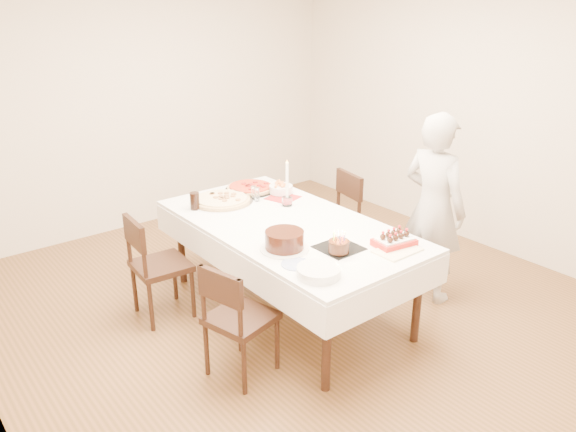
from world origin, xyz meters
TOP-DOWN VIEW (x-y plane):
  - floor at (0.00, 0.00)m, footprint 5.00×5.00m
  - wall_back at (0.00, 2.50)m, footprint 4.50×0.04m
  - wall_right at (2.25, 0.00)m, footprint 0.04×5.00m
  - dining_table at (-0.09, 0.04)m, footprint 1.28×2.21m
  - chair_right_savory at (0.68, 0.39)m, footprint 0.53×0.53m
  - chair_left_savory at (-0.92, 0.59)m, footprint 0.47×0.47m
  - chair_left_dessert at (-0.84, -0.40)m, footprint 0.52×0.52m
  - person at (0.97, -0.50)m, footprint 0.39×0.58m
  - pizza_white at (-0.25, 0.75)m, footprint 0.54×0.54m
  - pizza_pepperoni at (0.12, 0.86)m, footprint 0.48×0.48m
  - red_placemat at (0.23, 0.52)m, footprint 0.30×0.30m
  - pasta_bowl at (0.28, 0.62)m, footprint 0.23×0.23m
  - taper_candle at (0.14, 0.35)m, footprint 0.10×0.10m
  - shaker_pair at (0.01, 0.59)m, footprint 0.12×0.12m
  - cola_glass at (-0.50, 0.75)m, footprint 0.08×0.08m
  - layer_cake at (-0.41, -0.31)m, footprint 0.40×0.40m
  - cake_board at (-0.10, -0.53)m, footprint 0.28×0.28m
  - birthday_cake at (-0.16, -0.59)m, footprint 0.18×0.18m
  - strawberry_box at (0.23, -0.74)m, footprint 0.31×0.23m
  - box_lid at (0.18, -0.82)m, footprint 0.31×0.21m
  - plate_stack at (-0.48, -0.75)m, footprint 0.30×0.30m
  - china_plate at (-0.49, -0.54)m, footprint 0.26×0.26m

SIDE VIEW (x-z plane):
  - floor at x=0.00m, z-range 0.00..0.00m
  - dining_table at x=-0.09m, z-range 0.00..0.75m
  - chair_left_dessert at x=-0.84m, z-range 0.00..0.83m
  - chair_left_savory at x=-0.92m, z-range 0.00..0.86m
  - chair_right_savory at x=0.68m, z-range 0.00..0.90m
  - red_placemat at x=0.23m, z-range 0.75..0.75m
  - cake_board at x=-0.10m, z-range 0.74..0.76m
  - box_lid at x=0.18m, z-range 0.74..0.76m
  - china_plate at x=-0.49m, z-range 0.75..0.76m
  - pizza_white at x=-0.25m, z-range 0.75..0.79m
  - pizza_pepperoni at x=0.12m, z-range 0.75..0.79m
  - plate_stack at x=-0.48m, z-range 0.75..0.81m
  - person at x=0.97m, z-range 0.00..1.56m
  - strawberry_box at x=0.23m, z-range 0.75..0.82m
  - pasta_bowl at x=0.28m, z-range 0.76..0.82m
  - shaker_pair at x=0.01m, z-range 0.75..0.87m
  - layer_cake at x=-0.41m, z-range 0.75..0.88m
  - cola_glass at x=-0.50m, z-range 0.75..0.89m
  - birthday_cake at x=-0.16m, z-range 0.76..0.91m
  - taper_candle at x=0.14m, z-range 0.75..1.14m
  - wall_back at x=0.00m, z-range 0.00..2.70m
  - wall_right at x=2.25m, z-range 0.00..2.70m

